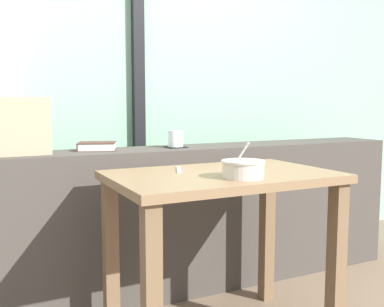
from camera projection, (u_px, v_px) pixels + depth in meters
outdoor_backdrop at (134, 43)px, 2.80m from camera, size 4.80×0.08×2.80m
window_divider_post at (138, 58)px, 2.75m from camera, size 0.07×0.05×2.60m
dark_console_ledge at (173, 220)px, 2.39m from camera, size 2.80×0.31×0.79m
breakfast_table at (222, 206)px, 1.87m from camera, size 0.93×0.59×0.73m
coaster_square at (176, 147)px, 2.35m from camera, size 0.10×0.10×0.00m
juice_glass at (176, 139)px, 2.35m from camera, size 0.08×0.08×0.09m
closed_book at (97, 146)px, 2.22m from camera, size 0.22×0.21×0.04m
throw_pillow at (12, 126)px, 1.99m from camera, size 0.32×0.14×0.26m
soup_bowl at (243, 169)px, 1.71m from camera, size 0.17×0.17×0.14m
fork_utensil at (179, 170)px, 1.91m from camera, size 0.08×0.16×0.01m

